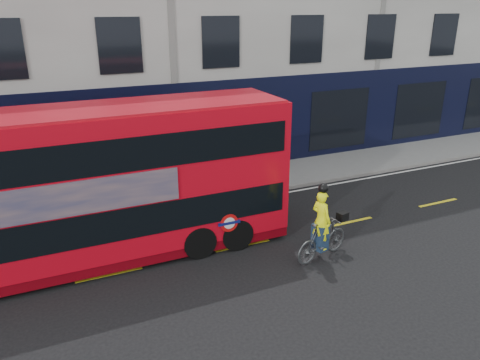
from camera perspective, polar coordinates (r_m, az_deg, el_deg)
ground at (r=13.26m, az=3.07°, el=-10.82°), size 120.00×120.00×0.00m
pavement at (r=18.64m, az=-6.10°, el=-1.07°), size 60.00×3.00×0.12m
kerb at (r=17.32m, az=-4.52°, el=-2.73°), size 60.00×0.12×0.13m
road_edge_line at (r=17.09m, az=-4.16°, el=-3.28°), size 58.00×0.10×0.01m
lane_dashes at (r=14.42m, az=0.32°, el=-7.99°), size 58.00×0.12×0.01m
bus at (r=13.42m, az=-17.02°, el=-0.65°), size 10.90×2.54×4.39m
cyclist at (r=13.60m, az=9.98°, el=-6.51°), size 2.05×1.03×2.34m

